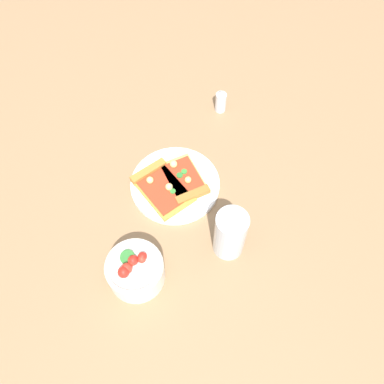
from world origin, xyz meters
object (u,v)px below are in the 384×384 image
plate (175,184)px  pizza_slice_far (160,186)px  pizza_slice_near (185,180)px  soda_glass (230,234)px  salad_bowl (135,270)px  pepper_shaker (221,101)px

plate → pizza_slice_far: size_ratio=1.27×
pizza_slice_near → soda_glass: bearing=137.6°
pizza_slice_near → soda_glass: 0.20m
pizza_slice_far → salad_bowl: (-0.02, 0.23, 0.02)m
salad_bowl → pizza_slice_near: bearing=-96.6°
pizza_slice_far → soda_glass: soda_glass is taller
pizza_slice_near → plate: bearing=24.4°
pizza_slice_far → soda_glass: 0.23m
pizza_slice_far → pepper_shaker: pepper_shaker is taller
salad_bowl → pizza_slice_far: bearing=-84.2°
pizza_slice_near → salad_bowl: (0.03, 0.26, 0.02)m
pizza_slice_far → pepper_shaker: (-0.08, -0.30, 0.01)m
plate → pizza_slice_near: size_ratio=1.45×
plate → pizza_slice_far: pizza_slice_far is taller
pepper_shaker → plate: bearing=81.0°
plate → salad_bowl: bearing=88.1°
plate → soda_glass: bearing=143.7°
plate → pepper_shaker: 0.29m
salad_bowl → pepper_shaker: (-0.05, -0.53, -0.00)m
plate → pizza_slice_far: (0.03, 0.02, 0.01)m
pizza_slice_near → salad_bowl: size_ratio=1.25×
soda_glass → pepper_shaker: soda_glass is taller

